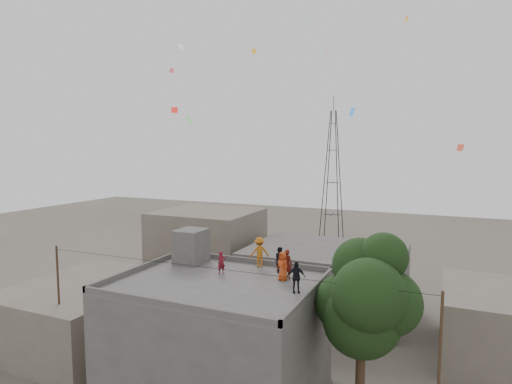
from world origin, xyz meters
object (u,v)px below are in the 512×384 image
at_px(tree, 366,299).
at_px(person_dark_adult, 296,277).
at_px(transmission_tower, 332,176).
at_px(stair_head_box, 191,246).
at_px(person_red_adult, 287,264).

xyz_separation_m(tree, person_dark_adult, (-3.19, -0.48, 0.74)).
bearing_deg(person_dark_adult, transmission_tower, 75.73).
xyz_separation_m(stair_head_box, person_dark_adult, (7.38, -2.48, -0.26)).
height_order(tree, person_dark_adult, tree).
relative_size(stair_head_box, tree, 0.22).
distance_m(tree, person_dark_adult, 3.31).
bearing_deg(transmission_tower, person_dark_adult, -78.41).
bearing_deg(transmission_tower, person_red_adult, -79.48).
bearing_deg(person_dark_adult, tree, -17.38).
relative_size(stair_head_box, person_red_adult, 1.29).
relative_size(tree, person_red_adult, 5.87).
distance_m(stair_head_box, person_red_adult, 6.29).
relative_size(transmission_tower, person_dark_adult, 13.46).
height_order(transmission_tower, person_dark_adult, transmission_tower).
distance_m(transmission_tower, person_dark_adult, 40.77).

